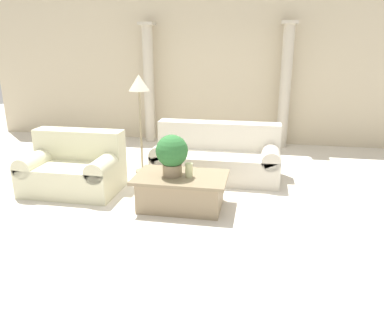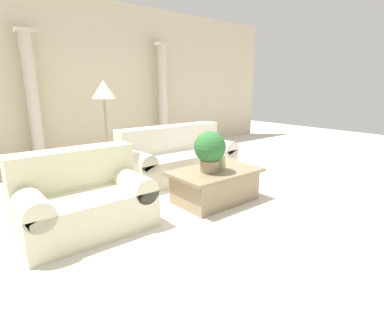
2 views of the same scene
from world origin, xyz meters
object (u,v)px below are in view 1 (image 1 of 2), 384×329
sofa_long (217,157)px  loveseat (74,167)px  coffee_table (181,191)px  floor_lamp (139,91)px  potted_plant (172,153)px

sofa_long → loveseat: same height
loveseat → coffee_table: (1.64, -0.32, -0.12)m
loveseat → floor_lamp: size_ratio=0.83×
sofa_long → potted_plant: size_ratio=3.68×
potted_plant → floor_lamp: size_ratio=0.33×
loveseat → potted_plant: bearing=-12.2°
loveseat → potted_plant: 1.61m
sofa_long → floor_lamp: 1.58m
sofa_long → floor_lamp: (-1.23, -0.00, 1.00)m
floor_lamp → potted_plant: bearing=-57.1°
loveseat → floor_lamp: floor_lamp is taller
coffee_table → loveseat: bearing=168.9°
loveseat → floor_lamp: 1.54m
floor_lamp → sofa_long: bearing=0.1°
sofa_long → loveseat: 2.16m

